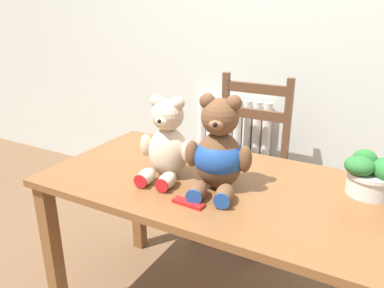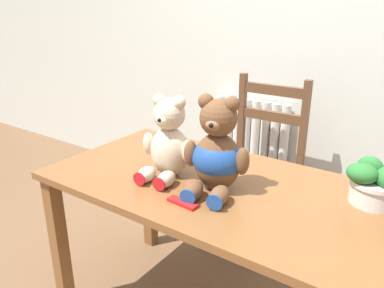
{
  "view_description": "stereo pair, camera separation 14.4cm",
  "coord_description": "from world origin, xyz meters",
  "px_view_note": "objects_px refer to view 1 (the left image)",
  "views": [
    {
      "loc": [
        0.57,
        -0.87,
        1.37
      ],
      "look_at": [
        -0.08,
        0.32,
        0.87
      ],
      "focal_mm": 35.0,
      "sensor_mm": 36.0,
      "label": 1
    },
    {
      "loc": [
        0.69,
        -0.79,
        1.37
      ],
      "look_at": [
        -0.08,
        0.32,
        0.87
      ],
      "focal_mm": 35.0,
      "sensor_mm": 36.0,
      "label": 2
    }
  ],
  "objects_px": {
    "teddy_bear_left": "(167,143)",
    "potted_plant": "(375,174)",
    "teddy_bear_right": "(219,153)",
    "wooden_chair_behind": "(245,162)",
    "chocolate_bar": "(188,203)"
  },
  "relations": [
    {
      "from": "teddy_bear_right",
      "to": "potted_plant",
      "type": "height_order",
      "value": "teddy_bear_right"
    },
    {
      "from": "wooden_chair_behind",
      "to": "teddy_bear_left",
      "type": "relative_size",
      "value": 2.92
    },
    {
      "from": "chocolate_bar",
      "to": "wooden_chair_behind",
      "type": "bearing_deg",
      "value": 99.47
    },
    {
      "from": "wooden_chair_behind",
      "to": "potted_plant",
      "type": "distance_m",
      "value": 1.01
    },
    {
      "from": "potted_plant",
      "to": "chocolate_bar",
      "type": "distance_m",
      "value": 0.69
    },
    {
      "from": "teddy_bear_right",
      "to": "potted_plant",
      "type": "bearing_deg",
      "value": -169.3
    },
    {
      "from": "teddy_bear_left",
      "to": "teddy_bear_right",
      "type": "height_order",
      "value": "teddy_bear_right"
    },
    {
      "from": "wooden_chair_behind",
      "to": "potted_plant",
      "type": "xyz_separation_m",
      "value": [
        0.73,
        -0.62,
        0.33
      ]
    },
    {
      "from": "potted_plant",
      "to": "wooden_chair_behind",
      "type": "bearing_deg",
      "value": 139.5
    },
    {
      "from": "teddy_bear_left",
      "to": "potted_plant",
      "type": "bearing_deg",
      "value": -169.22
    },
    {
      "from": "teddy_bear_right",
      "to": "chocolate_bar",
      "type": "height_order",
      "value": "teddy_bear_right"
    },
    {
      "from": "potted_plant",
      "to": "chocolate_bar",
      "type": "bearing_deg",
      "value": -145.25
    },
    {
      "from": "teddy_bear_left",
      "to": "chocolate_bar",
      "type": "distance_m",
      "value": 0.29
    },
    {
      "from": "wooden_chair_behind",
      "to": "chocolate_bar",
      "type": "height_order",
      "value": "wooden_chair_behind"
    },
    {
      "from": "wooden_chair_behind",
      "to": "teddy_bear_left",
      "type": "distance_m",
      "value": 0.93
    }
  ]
}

